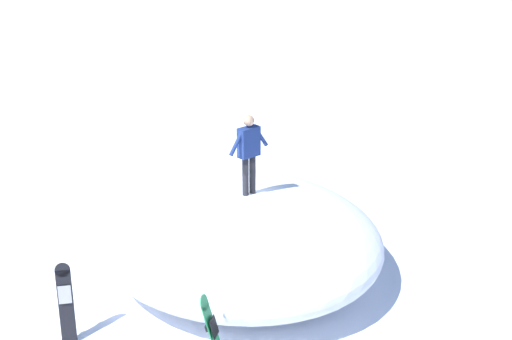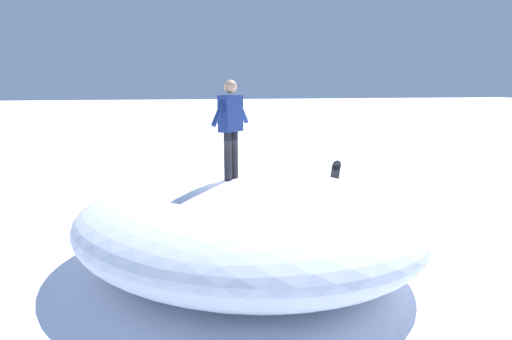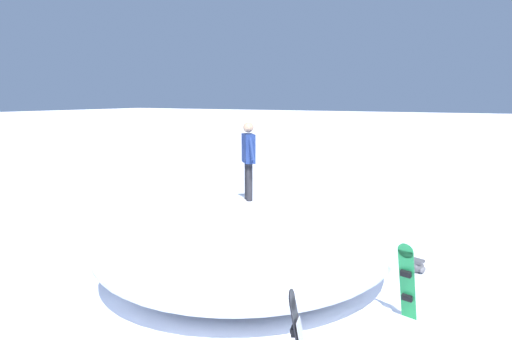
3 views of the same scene
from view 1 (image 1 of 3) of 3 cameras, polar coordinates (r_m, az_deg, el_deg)
The scene contains 5 objects.
ground at distance 13.68m, azimuth -3.97°, elevation -10.08°, with size 240.00×240.00×0.00m, color white.
snow_mound at distance 13.61m, azimuth -1.91°, elevation -5.88°, with size 6.73×5.98×1.78m, color white.
snowboarder_standing at distance 12.94m, azimuth -0.67°, elevation 2.00°, with size 0.79×0.85×1.79m.
snowboard_primary_upright at distance 12.00m, azimuth -17.35°, elevation -11.67°, with size 0.35×0.33×1.56m.
snowboard_secondary_upright at distance 10.71m, azimuth -4.01°, elevation -15.09°, with size 0.38×0.46×1.56m.
Camera 1 is at (-11.54, -1.08, 7.27)m, focal length 42.80 mm.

